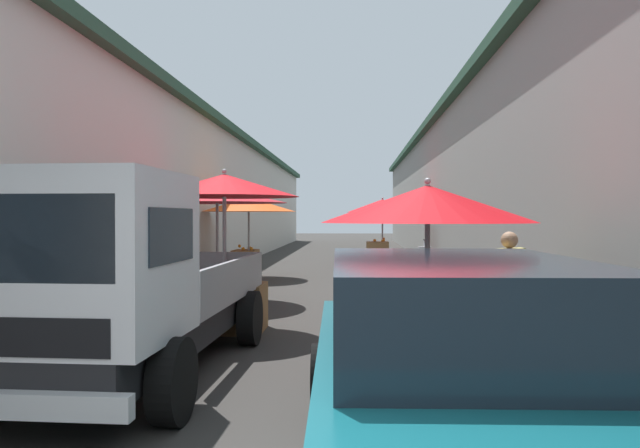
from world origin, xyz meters
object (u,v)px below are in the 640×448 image
(hatchback_car, at_px, (453,369))
(vendor_by_crates, at_px, (509,285))
(fruit_stall_mid_lane, at_px, (228,211))
(fruit_stall_near_left, at_px, (248,214))
(delivery_truck, at_px, (106,287))
(plastic_stool, at_px, (248,276))
(fruit_stall_far_right, at_px, (429,230))
(fruit_stall_near_right, at_px, (382,212))
(parked_scooter, at_px, (429,269))
(fruit_stall_far_left, at_px, (216,211))

(hatchback_car, relative_size, vendor_by_crates, 2.60)
(fruit_stall_mid_lane, xyz_separation_m, hatchback_car, (-4.84, -2.47, -1.05))
(fruit_stall_near_left, distance_m, delivery_truck, 10.85)
(plastic_stool, bearing_deg, fruit_stall_far_right, -156.66)
(fruit_stall_far_right, distance_m, hatchback_car, 2.54)
(fruit_stall_near_right, bearing_deg, hatchback_car, 178.87)
(hatchback_car, bearing_deg, parked_scooter, -6.20)
(fruit_stall_far_left, bearing_deg, hatchback_car, -156.71)
(fruit_stall_far_left, relative_size, plastic_stool, 6.29)
(fruit_stall_far_right, xyz_separation_m, hatchback_car, (-2.40, 0.15, -0.83))
(hatchback_car, relative_size, plastic_stool, 9.10)
(fruit_stall_near_left, distance_m, fruit_stall_mid_lane, 7.72)
(fruit_stall_far_right, height_order, plastic_stool, fruit_stall_far_right)
(fruit_stall_near_left, bearing_deg, fruit_stall_near_right, -38.61)
(parked_scooter, relative_size, plastic_stool, 3.89)
(fruit_stall_far_left, relative_size, hatchback_car, 0.69)
(vendor_by_crates, bearing_deg, fruit_stall_near_left, 28.48)
(fruit_stall_mid_lane, bearing_deg, fruit_stall_far_left, 16.41)
(fruit_stall_near_right, relative_size, fruit_stall_mid_lane, 1.04)
(fruit_stall_near_left, height_order, fruit_stall_mid_lane, fruit_stall_mid_lane)
(fruit_stall_mid_lane, xyz_separation_m, delivery_truck, (-3.17, 0.49, -0.75))
(vendor_by_crates, relative_size, parked_scooter, 0.90)
(fruit_stall_far_right, xyz_separation_m, plastic_stool, (7.44, 3.21, -1.24))
(fruit_stall_near_left, bearing_deg, parked_scooter, -109.84)
(fruit_stall_far_left, distance_m, delivery_truck, 6.09)
(fruit_stall_mid_lane, distance_m, plastic_stool, 5.23)
(fruit_stall_mid_lane, height_order, parked_scooter, fruit_stall_mid_lane)
(fruit_stall_mid_lane, distance_m, hatchback_car, 5.54)
(fruit_stall_mid_lane, distance_m, fruit_stall_far_left, 2.98)
(fruit_stall_near_left, distance_m, vendor_by_crates, 10.12)
(hatchback_car, xyz_separation_m, parked_scooter, (10.79, -1.17, -0.29))
(vendor_by_crates, height_order, parked_scooter, vendor_by_crates)
(fruit_stall_far_left, xyz_separation_m, vendor_by_crates, (-4.07, -4.59, -0.94))
(fruit_stall_far_right, xyz_separation_m, fruit_stall_far_left, (5.31, 3.46, 0.24))
(fruit_stall_far_right, xyz_separation_m, fruit_stall_mid_lane, (2.45, 2.62, 0.22))
(fruit_stall_near_right, xyz_separation_m, fruit_stall_far_left, (-9.63, 3.66, -0.04))
(fruit_stall_far_right, height_order, delivery_truck, fruit_stall_far_right)
(fruit_stall_mid_lane, bearing_deg, parked_scooter, -31.51)
(fruit_stall_near_left, bearing_deg, delivery_truck, -177.01)
(fruit_stall_near_right, xyz_separation_m, vendor_by_crates, (-13.70, -0.93, -0.98))
(parked_scooter, bearing_deg, vendor_by_crates, -179.18)
(fruit_stall_near_right, bearing_deg, fruit_stall_mid_lane, 167.30)
(fruit_stall_near_left, xyz_separation_m, parked_scooter, (-1.70, -4.70, -1.34))
(fruit_stall_far_left, height_order, delivery_truck, fruit_stall_far_left)
(fruit_stall_far_right, relative_size, fruit_stall_mid_lane, 0.92)
(hatchback_car, xyz_separation_m, vendor_by_crates, (3.63, -1.27, 0.13))
(fruit_stall_near_left, height_order, fruit_stall_far_left, fruit_stall_far_left)
(parked_scooter, bearing_deg, fruit_stall_mid_lane, 148.49)
(parked_scooter, bearing_deg, plastic_stool, 102.74)
(vendor_by_crates, relative_size, plastic_stool, 3.50)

